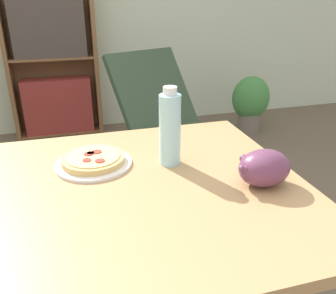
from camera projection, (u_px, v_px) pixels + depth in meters
dining_table at (72, 223)px, 1.03m from camera, size 1.39×0.92×0.76m
pizza_on_plate at (93, 161)px, 1.17m from camera, size 0.25×0.25×0.04m
grape_bunch at (264, 168)px, 1.03m from camera, size 0.17×0.12×0.11m
drink_bottle at (170, 129)px, 1.14m from camera, size 0.07×0.07×0.26m
lounge_chair_far at (166, 138)px, 2.64m from camera, size 0.80×0.92×0.88m
bookshelf at (53, 65)px, 3.24m from camera, size 0.80×0.25×1.46m
potted_plant_floor at (250, 102)px, 3.43m from camera, size 0.37×0.31×0.55m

